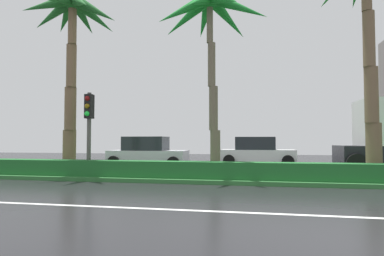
% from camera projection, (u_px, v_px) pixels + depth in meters
% --- Properties ---
extents(ground_plane, '(90.00, 42.00, 0.10)m').
position_uv_depth(ground_plane, '(292.00, 178.00, 13.27)').
color(ground_plane, black).
extents(near_lane_divider_stripe, '(81.00, 0.14, 0.01)m').
position_uv_depth(near_lane_divider_stripe, '(335.00, 216.00, 6.40)').
color(near_lane_divider_stripe, white).
rests_on(near_lane_divider_stripe, ground_plane).
extents(median_strip, '(85.50, 4.00, 0.15)m').
position_uv_depth(median_strip, '(296.00, 178.00, 12.29)').
color(median_strip, '#2D6B33').
rests_on(median_strip, ground_plane).
extents(median_hedge, '(76.50, 0.70, 0.60)m').
position_uv_depth(median_hedge, '(301.00, 172.00, 10.93)').
color(median_hedge, '#1E6028').
rests_on(median_hedge, median_strip).
extents(palm_tree_mid_left, '(3.90, 4.03, 7.75)m').
position_uv_depth(palm_tree_mid_left, '(72.00, 27.00, 13.50)').
color(palm_tree_mid_left, brown).
rests_on(palm_tree_mid_left, median_strip).
extents(palm_tree_centre_left, '(4.69, 4.77, 7.63)m').
position_uv_depth(palm_tree_centre_left, '(210.00, 19.00, 12.98)').
color(palm_tree_centre_left, '#685D4A').
rests_on(palm_tree_centre_left, median_strip).
extents(traffic_signal_median_left, '(0.28, 0.43, 3.26)m').
position_uv_depth(traffic_signal_median_left, '(89.00, 118.00, 12.69)').
color(traffic_signal_median_left, '#4C4C47').
rests_on(traffic_signal_median_left, median_strip).
extents(car_in_traffic_leading, '(4.30, 2.02, 1.72)m').
position_uv_depth(car_in_traffic_leading, '(148.00, 153.00, 17.82)').
color(car_in_traffic_leading, silver).
rests_on(car_in_traffic_leading, ground_plane).
extents(car_in_traffic_second, '(4.30, 2.02, 1.72)m').
position_uv_depth(car_in_traffic_second, '(257.00, 152.00, 19.23)').
color(car_in_traffic_second, white).
rests_on(car_in_traffic_second, ground_plane).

